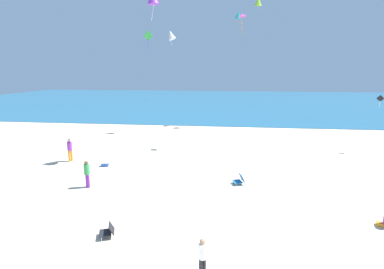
{
  "coord_description": "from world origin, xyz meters",
  "views": [
    {
      "loc": [
        1.63,
        -5.97,
        6.6
      ],
      "look_at": [
        0.0,
        7.68,
        3.51
      ],
      "focal_mm": 26.8,
      "sensor_mm": 36.0,
      "label": 1
    }
  ],
  "objects": [
    {
      "name": "cooler_box",
      "position": [
        -6.73,
        12.37,
        0.14
      ],
      "size": [
        0.52,
        0.47,
        0.28
      ],
      "rotation": [
        0.0,
        0.0,
        0.15
      ],
      "color": "#2D56B7",
      "rests_on": "ground_plane"
    },
    {
      "name": "person_2",
      "position": [
        -9.75,
        13.18,
        0.98
      ],
      "size": [
        0.45,
        0.45,
        1.7
      ],
      "rotation": [
        0.0,
        0.0,
        2.69
      ],
      "color": "orange",
      "rests_on": "ground_plane"
    },
    {
      "name": "kite_teal",
      "position": [
        2.75,
        30.03,
        12.95
      ],
      "size": [
        0.89,
        1.07,
        1.97
      ],
      "rotation": [
        0.0,
        0.0,
        0.33
      ],
      "color": "#1EADAD"
    },
    {
      "name": "ground_plane",
      "position": [
        0.0,
        10.0,
        0.0
      ],
      "size": [
        120.0,
        120.0,
        0.0
      ],
      "primitive_type": "plane",
      "color": "beige"
    },
    {
      "name": "beach_chair_near_camera",
      "position": [
        2.54,
        10.2,
        0.28
      ],
      "size": [
        0.77,
        0.75,
        0.62
      ],
      "rotation": [
        0.0,
        0.0,
        3.43
      ],
      "color": "#2370B2",
      "rests_on": "ground_plane"
    },
    {
      "name": "kite_lime",
      "position": [
        4.92,
        29.31,
        14.19
      ],
      "size": [
        0.92,
        1.05,
        1.51
      ],
      "rotation": [
        0.0,
        0.0,
        0.12
      ],
      "color": "#99DB33"
    },
    {
      "name": "person_0",
      "position": [
        1.0,
        2.14,
        0.8
      ],
      "size": [
        0.39,
        0.39,
        1.38
      ],
      "rotation": [
        0.0,
        0.0,
        5.54
      ],
      "color": "black",
      "rests_on": "ground_plane"
    },
    {
      "name": "beach_chair_far_left",
      "position": [
        -2.98,
        3.98,
        0.27
      ],
      "size": [
        0.75,
        0.73,
        0.54
      ],
      "rotation": [
        0.0,
        0.0,
        3.49
      ],
      "color": "black",
      "rests_on": "ground_plane"
    },
    {
      "name": "kite_green",
      "position": [
        -5.75,
        21.35,
        9.72
      ],
      "size": [
        0.87,
        0.39,
        1.71
      ],
      "rotation": [
        0.0,
        0.0,
        3.4
      ],
      "color": "green"
    },
    {
      "name": "kite_black",
      "position": [
        13.91,
        18.68,
        4.37
      ],
      "size": [
        0.45,
        0.39,
        0.97
      ],
      "rotation": [
        0.0,
        0.0,
        2.35
      ],
      "color": "black"
    },
    {
      "name": "ocean_water",
      "position": [
        0.0,
        57.88,
        0.03
      ],
      "size": [
        120.0,
        60.0,
        0.05
      ],
      "primitive_type": "cube",
      "color": "#236084",
      "rests_on": "ground_plane"
    },
    {
      "name": "kite_magenta",
      "position": [
        2.77,
        19.27,
        10.97
      ],
      "size": [
        0.69,
        0.63,
        1.69
      ],
      "rotation": [
        0.0,
        0.0,
        5.79
      ],
      "color": "#DB3DA8"
    },
    {
      "name": "person_4",
      "position": [
        -6.18,
        8.69,
        0.92
      ],
      "size": [
        0.44,
        0.44,
        1.59
      ],
      "rotation": [
        0.0,
        0.0,
        1.0
      ],
      "color": "purple",
      "rests_on": "ground_plane"
    },
    {
      "name": "kite_white",
      "position": [
        -4.23,
        24.79,
        10.19
      ],
      "size": [
        1.17,
        0.97,
        1.63
      ],
      "rotation": [
        0.0,
        0.0,
        1.34
      ],
      "color": "white"
    }
  ]
}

